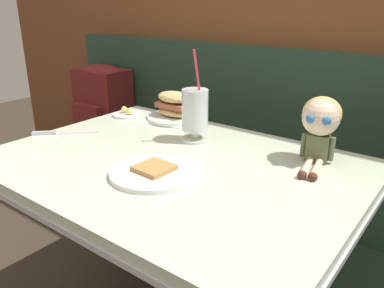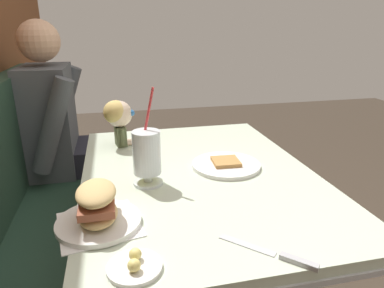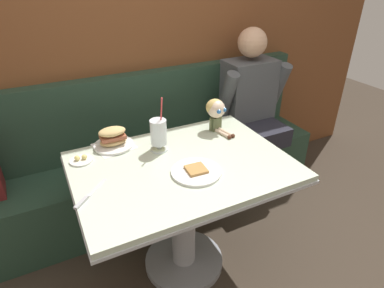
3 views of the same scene
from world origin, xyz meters
name	(u,v)px [view 1 (image 1 of 3)]	position (x,y,z in m)	size (l,w,h in m)	color
booth_bench	(262,201)	(0.00, 0.81, 0.33)	(2.60, 0.48, 1.00)	#233D2D
diner_table	(174,217)	(0.00, 0.18, 0.54)	(1.11, 0.81, 0.74)	beige
toast_plate	(154,172)	(0.02, 0.07, 0.75)	(0.25, 0.25, 0.03)	white
milkshake_glass	(195,113)	(-0.05, 0.36, 0.84)	(0.10, 0.10, 0.31)	silver
sandwich_plate	(175,109)	(-0.27, 0.51, 0.79)	(0.23, 0.23, 0.12)	white
butter_saucer	(127,114)	(-0.46, 0.44, 0.75)	(0.12, 0.12, 0.04)	white
butter_knife	(54,133)	(-0.50, 0.11, 0.74)	(0.18, 0.18, 0.01)	silver
seated_doll	(321,121)	(0.35, 0.44, 0.87)	(0.13, 0.23, 0.20)	#5B6642
backpack	(102,99)	(-1.04, 0.78, 0.66)	(0.31, 0.25, 0.41)	maroon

